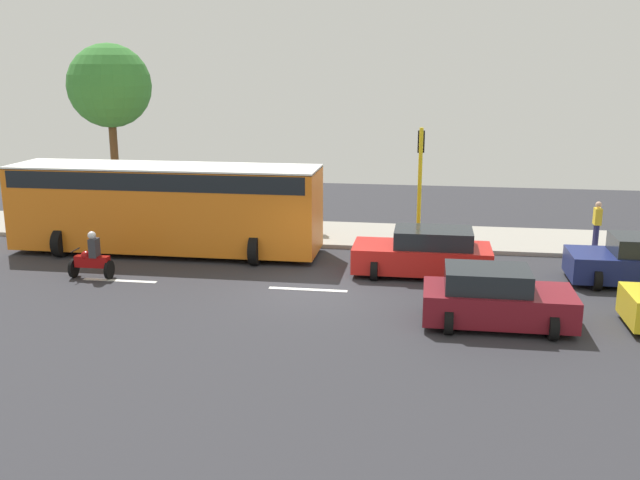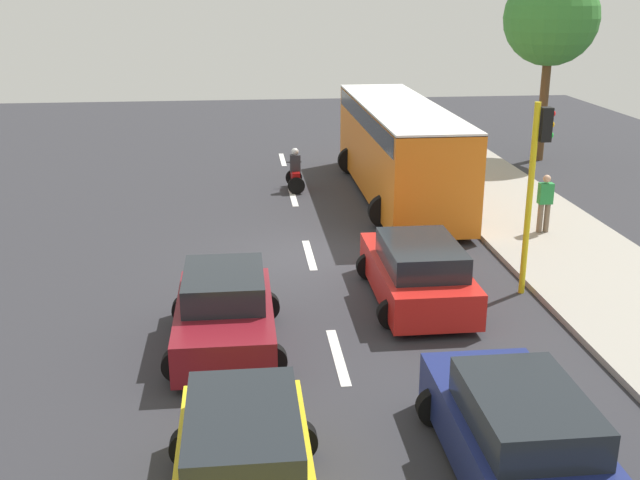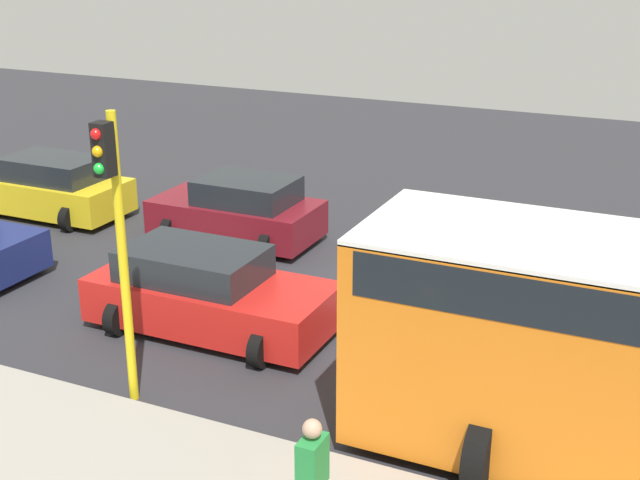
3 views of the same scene
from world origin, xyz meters
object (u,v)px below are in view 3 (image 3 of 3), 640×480
at_px(car_red, 208,293).
at_px(traffic_light_corner, 115,221).
at_px(car_yellow_cab, 48,187).
at_px(car_maroon, 239,211).

height_order(car_red, traffic_light_corner, traffic_light_corner).
height_order(car_yellow_cab, car_red, same).
bearing_deg(car_red, traffic_light_corner, 5.22).
bearing_deg(car_maroon, car_yellow_cab, -86.60).
relative_size(car_yellow_cab, car_red, 0.97).
height_order(car_maroon, car_yellow_cab, same).
xyz_separation_m(car_maroon, traffic_light_corner, (7.04, 2.11, 2.22)).
height_order(car_maroon, traffic_light_corner, traffic_light_corner).
xyz_separation_m(car_maroon, car_red, (4.35, 1.86, 0.00)).
relative_size(car_maroon, car_red, 0.87).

